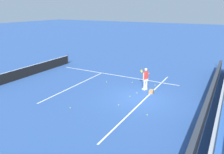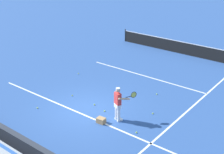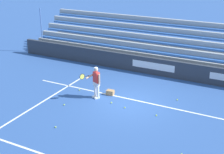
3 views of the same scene
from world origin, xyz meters
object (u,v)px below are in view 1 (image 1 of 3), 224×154
at_px(tennis_ball_on_baseline, 137,93).
at_px(tennis_ball_toward_net, 119,105).
at_px(tennis_player, 145,79).
at_px(tennis_ball_by_box, 70,108).
at_px(tennis_ball_far_right, 155,85).
at_px(tennis_ball_stray_back, 147,115).
at_px(tennis_ball_far_left, 130,96).
at_px(tennis_ball_near_player, 132,82).
at_px(tennis_ball_midcourt, 107,82).
at_px(ball_box_cardboard, 151,92).
at_px(tennis_net, 29,71).

xyz_separation_m(tennis_ball_on_baseline, tennis_ball_toward_net, (-2.52, 0.23, 0.00)).
distance_m(tennis_player, tennis_ball_by_box, 6.27).
height_order(tennis_ball_far_right, tennis_ball_on_baseline, same).
relative_size(tennis_ball_stray_back, tennis_ball_on_baseline, 1.00).
relative_size(tennis_ball_far_left, tennis_ball_toward_net, 1.00).
xyz_separation_m(tennis_ball_near_player, tennis_ball_by_box, (-6.47, 1.41, 0.00)).
relative_size(tennis_ball_far_right, tennis_ball_near_player, 1.00).
relative_size(tennis_player, tennis_ball_midcourt, 25.98).
xyz_separation_m(ball_box_cardboard, tennis_ball_toward_net, (-3.07, 1.15, -0.10)).
bearing_deg(tennis_ball_toward_net, tennis_player, -7.44).
relative_size(tennis_ball_stray_back, tennis_ball_midcourt, 1.00).
relative_size(tennis_player, tennis_ball_by_box, 25.98).
bearing_deg(tennis_net, tennis_ball_far_left, -90.09).
bearing_deg(tennis_net, tennis_player, -80.16).
relative_size(tennis_ball_near_player, tennis_ball_by_box, 1.00).
bearing_deg(tennis_ball_midcourt, ball_box_cardboard, -97.46).
xyz_separation_m(tennis_ball_toward_net, tennis_ball_midcourt, (3.62, 3.06, 0.00)).
height_order(tennis_ball_near_player, tennis_ball_midcourt, same).
bearing_deg(tennis_player, ball_box_cardboard, -125.43).
xyz_separation_m(tennis_ball_midcourt, tennis_ball_by_box, (-5.52, -0.58, 0.00)).
height_order(tennis_player, tennis_ball_far_left, tennis_player).
height_order(tennis_player, tennis_ball_stray_back, tennis_player).
bearing_deg(tennis_player, tennis_ball_toward_net, 172.56).
xyz_separation_m(tennis_ball_far_right, tennis_ball_near_player, (-0.30, 1.91, 0.00)).
distance_m(tennis_ball_stray_back, tennis_ball_by_box, 4.84).
bearing_deg(tennis_ball_stray_back, tennis_ball_midcourt, 52.18).
height_order(tennis_ball_midcourt, tennis_net, tennis_net).
distance_m(tennis_ball_stray_back, tennis_ball_toward_net, 2.16).
bearing_deg(tennis_net, tennis_ball_stray_back, -99.60).
xyz_separation_m(tennis_player, tennis_ball_stray_back, (-3.96, -1.66, -0.86)).
height_order(tennis_ball_far_left, tennis_ball_midcourt, same).
distance_m(ball_box_cardboard, tennis_ball_midcourt, 4.25).
bearing_deg(tennis_player, tennis_ball_midcourt, 89.01).
xyz_separation_m(tennis_ball_toward_net, tennis_net, (1.70, 10.28, 0.46)).
xyz_separation_m(tennis_ball_on_baseline, tennis_ball_by_box, (-4.43, 2.71, 0.00)).
bearing_deg(tennis_ball_toward_net, tennis_net, 80.63).
bearing_deg(ball_box_cardboard, tennis_net, 96.85).
height_order(tennis_ball_toward_net, tennis_ball_near_player, same).
height_order(tennis_ball_near_player, tennis_ball_by_box, same).
bearing_deg(tennis_ball_on_baseline, tennis_ball_midcourt, 71.54).
bearing_deg(tennis_net, tennis_ball_by_box, -114.77).
relative_size(tennis_ball_far_right, tennis_ball_toward_net, 1.00).
distance_m(tennis_ball_stray_back, tennis_ball_on_baseline, 3.49).
bearing_deg(tennis_ball_toward_net, tennis_ball_midcourt, 40.18).
bearing_deg(tennis_ball_by_box, tennis_ball_near_player, -12.31).
distance_m(tennis_ball_far_left, tennis_ball_toward_net, 1.68).
bearing_deg(tennis_ball_midcourt, tennis_ball_far_left, -122.08).
bearing_deg(tennis_ball_near_player, tennis_ball_far_right, -80.96).
height_order(tennis_ball_far_right, tennis_ball_near_player, same).
xyz_separation_m(tennis_ball_far_right, tennis_net, (-3.18, 11.12, 0.46)).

